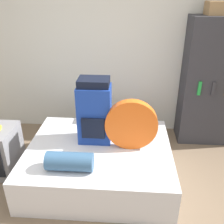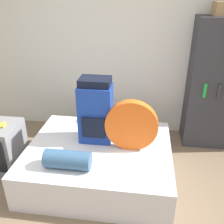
{
  "view_description": "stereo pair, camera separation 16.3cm",
  "coord_description": "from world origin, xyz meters",
  "px_view_note": "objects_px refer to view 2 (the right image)",
  "views": [
    {
      "loc": [
        0.29,
        -1.56,
        2.04
      ],
      "look_at": [
        0.12,
        0.82,
        0.87
      ],
      "focal_mm": 40.0,
      "sensor_mm": 36.0,
      "label": 1
    },
    {
      "loc": [
        0.45,
        -1.54,
        2.04
      ],
      "look_at": [
        0.12,
        0.82,
        0.87
      ],
      "focal_mm": 40.0,
      "sensor_mm": 36.0,
      "label": 2
    }
  ],
  "objects_px": {
    "backpack": "(96,111)",
    "sleeping_roll": "(68,160)",
    "tent_bag": "(131,125)",
    "bookshelf": "(222,86)",
    "television": "(1,146)"
  },
  "relations": [
    {
      "from": "bookshelf",
      "to": "television",
      "type": "bearing_deg",
      "value": -161.0
    },
    {
      "from": "tent_bag",
      "to": "bookshelf",
      "type": "relative_size",
      "value": 0.33
    },
    {
      "from": "backpack",
      "to": "sleeping_roll",
      "type": "distance_m",
      "value": 0.66
    },
    {
      "from": "backpack",
      "to": "television",
      "type": "bearing_deg",
      "value": -173.83
    },
    {
      "from": "backpack",
      "to": "sleeping_roll",
      "type": "xyz_separation_m",
      "value": [
        -0.18,
        -0.57,
        -0.28
      ]
    },
    {
      "from": "tent_bag",
      "to": "sleeping_roll",
      "type": "bearing_deg",
      "value": -143.89
    },
    {
      "from": "backpack",
      "to": "tent_bag",
      "type": "height_order",
      "value": "backpack"
    },
    {
      "from": "sleeping_roll",
      "to": "bookshelf",
      "type": "bearing_deg",
      "value": 38.53
    },
    {
      "from": "sleeping_roll",
      "to": "backpack",
      "type": "bearing_deg",
      "value": 72.54
    },
    {
      "from": "backpack",
      "to": "television",
      "type": "xyz_separation_m",
      "value": [
        -1.2,
        -0.13,
        -0.5
      ]
    },
    {
      "from": "bookshelf",
      "to": "tent_bag",
      "type": "bearing_deg",
      "value": -140.26
    },
    {
      "from": "backpack",
      "to": "bookshelf",
      "type": "relative_size",
      "value": 0.43
    },
    {
      "from": "tent_bag",
      "to": "bookshelf",
      "type": "height_order",
      "value": "bookshelf"
    },
    {
      "from": "backpack",
      "to": "tent_bag",
      "type": "bearing_deg",
      "value": -17.49
    },
    {
      "from": "tent_bag",
      "to": "television",
      "type": "height_order",
      "value": "tent_bag"
    }
  ]
}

